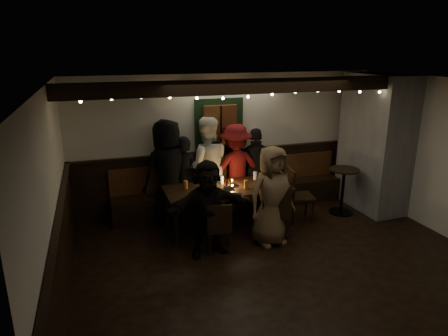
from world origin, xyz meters
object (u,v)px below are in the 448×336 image
object	(u,v)px
chair_end	(296,192)
person_d	(236,169)
chair_near_right	(276,210)
person_a	(168,171)
high_top	(343,185)
person_b	(184,177)
chair_near_left	(219,225)
person_f	(208,208)
person_c	(206,167)
dining_table	(228,191)
person_e	(256,169)
person_g	(272,196)

from	to	relation	value
chair_end	person_d	bearing A→B (deg)	137.93
chair_near_right	person_a	xyz separation A→B (m)	(-1.47, 1.39, 0.38)
high_top	person_b	xyz separation A→B (m)	(-2.90, 0.74, 0.22)
chair_near_left	chair_near_right	xyz separation A→B (m)	(0.99, 0.09, 0.09)
chair_near_left	person_a	distance (m)	1.63
person_f	high_top	bearing A→B (deg)	10.00
chair_near_right	person_c	distance (m)	1.69
dining_table	chair_near_right	bearing A→B (deg)	-51.48
high_top	person_f	size ratio (longest dim) A/B	0.59
high_top	chair_end	bearing A→B (deg)	-177.82
person_c	person_f	bearing A→B (deg)	84.14
person_b	person_d	distance (m)	1.01
chair_near_left	high_top	world-z (taller)	high_top
person_b	chair_near_right	bearing A→B (deg)	152.67
person_b	person_d	world-z (taller)	person_d
chair_end	person_f	size ratio (longest dim) A/B	0.67
person_a	person_e	world-z (taller)	person_a
dining_table	person_b	world-z (taller)	person_b
high_top	person_d	size ratio (longest dim) A/B	0.52
person_a	person_d	bearing A→B (deg)	163.16
person_c	person_g	xyz separation A→B (m)	(0.64, -1.49, -0.12)
person_a	person_g	distance (m)	1.97
chair_near_right	high_top	xyz separation A→B (m)	(1.73, 0.69, -0.00)
chair_near_left	person_c	bearing A→B (deg)	80.75
chair_near_right	person_c	xyz separation A→B (m)	(-0.73, 1.48, 0.37)
dining_table	person_b	bearing A→B (deg)	129.95
chair_near_right	person_e	size ratio (longest dim) A/B	0.62
person_d	person_b	bearing A→B (deg)	-4.38
person_c	person_e	distance (m)	1.00
person_f	person_g	distance (m)	1.05
person_b	person_f	bearing A→B (deg)	114.78
chair_near_right	person_g	xyz separation A→B (m)	(-0.09, -0.01, 0.25)
chair_near_right	person_d	distance (m)	1.48
high_top	person_d	bearing A→B (deg)	158.41
chair_near_right	person_c	bearing A→B (deg)	116.33
chair_near_right	person_a	bearing A→B (deg)	136.51
chair_end	person_c	xyz separation A→B (m)	(-1.44, 0.83, 0.37)
person_d	person_f	xyz separation A→B (m)	(-0.97, -1.47, -0.11)
chair_end	person_a	distance (m)	2.33
chair_near_left	chair_end	bearing A→B (deg)	23.68
person_b	person_g	distance (m)	1.81
chair_near_left	chair_near_right	size ratio (longest dim) A/B	0.83
person_a	person_f	size ratio (longest dim) A/B	1.26
person_e	chair_end	bearing A→B (deg)	132.23
chair_near_right	person_c	size ratio (longest dim) A/B	0.53
dining_table	high_top	distance (m)	2.31
chair_near_left	person_c	world-z (taller)	person_c
chair_near_left	person_d	xyz separation A→B (m)	(0.82, 1.53, 0.38)
chair_near_right	person_d	xyz separation A→B (m)	(-0.17, 1.44, 0.29)
chair_near_right	person_a	size ratio (longest dim) A/B	0.53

